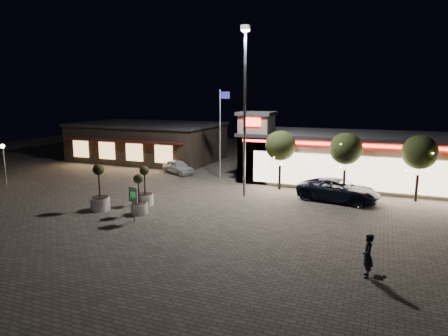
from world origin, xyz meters
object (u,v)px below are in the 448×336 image
at_px(pickup_truck, 338,190).
at_px(planter_mid, 100,196).
at_px(pedestrian, 368,256).
at_px(valet_sign, 133,198).
at_px(planter_left, 145,193).
at_px(white_sedan, 178,167).

height_order(pickup_truck, planter_mid, planter_mid).
xyz_separation_m(pedestrian, valet_sign, (-13.37, 2.64, 0.56)).
relative_size(pickup_truck, planter_left, 2.08).
height_order(pickup_truck, pedestrian, pedestrian).
height_order(white_sedan, pedestrian, pedestrian).
distance_m(white_sedan, planter_left, 11.16).
relative_size(pickup_truck, pedestrian, 3.05).
xyz_separation_m(white_sedan, valet_sign, (4.59, -14.16, 0.84)).
relative_size(white_sedan, pedestrian, 2.07).
distance_m(planter_left, planter_mid, 3.02).
relative_size(pedestrian, planter_left, 0.68).
distance_m(pickup_truck, pedestrian, 12.36).
bearing_deg(planter_left, pedestrian, -22.38).
xyz_separation_m(planter_left, valet_sign, (1.43, -3.46, 0.65)).
xyz_separation_m(pickup_truck, planter_left, (-12.32, -6.02, 0.06)).
bearing_deg(white_sedan, pickup_truck, -77.47).
bearing_deg(pickup_truck, pedestrian, -159.38).
bearing_deg(pedestrian, planter_mid, -114.60).
distance_m(pickup_truck, planter_mid, 16.59).
distance_m(pickup_truck, valet_sign, 14.45).
bearing_deg(white_sedan, planter_mid, -145.99).
xyz_separation_m(pedestrian, planter_mid, (-16.91, 3.95, 0.02)).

